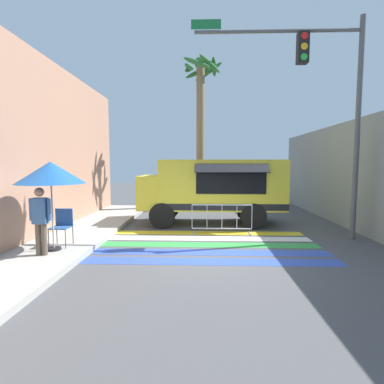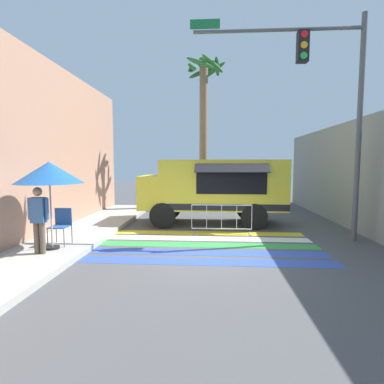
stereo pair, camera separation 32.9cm
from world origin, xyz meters
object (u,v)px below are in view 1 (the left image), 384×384
(folding_chair, at_px, (62,223))
(food_truck, at_px, (210,186))
(palm_tree, at_px, (201,112))
(patio_umbrella, at_px, (51,173))
(barricade_front, at_px, (222,219))
(traffic_signal_pole, at_px, (326,89))
(vendor_person, at_px, (40,217))

(folding_chair, bearing_deg, food_truck, 57.35)
(folding_chair, relative_size, palm_tree, 0.13)
(patio_umbrella, relative_size, barricade_front, 1.11)
(food_truck, height_order, patio_umbrella, food_truck)
(traffic_signal_pole, xyz_separation_m, barricade_front, (-3.07, 0.62, -4.12))
(patio_umbrella, xyz_separation_m, palm_tree, (3.73, 8.20, 2.91))
(barricade_front, bearing_deg, traffic_signal_pole, -11.46)
(food_truck, xyz_separation_m, traffic_signal_pole, (3.42, -2.39, 3.13))
(vendor_person, bearing_deg, palm_tree, 55.60)
(traffic_signal_pole, height_order, patio_umbrella, traffic_signal_pole)
(palm_tree, bearing_deg, patio_umbrella, -114.47)
(traffic_signal_pole, distance_m, palm_tree, 7.29)
(traffic_signal_pole, relative_size, patio_umbrella, 2.97)
(folding_chair, bearing_deg, barricade_front, 39.47)
(patio_umbrella, height_order, vendor_person, patio_umbrella)
(traffic_signal_pole, bearing_deg, palm_tree, 121.79)
(food_truck, bearing_deg, vendor_person, -131.23)
(food_truck, distance_m, barricade_front, 2.06)
(traffic_signal_pole, distance_m, folding_chair, 8.62)
(food_truck, relative_size, traffic_signal_pole, 0.82)
(vendor_person, xyz_separation_m, palm_tree, (3.81, 8.62, 3.96))
(vendor_person, bearing_deg, folding_chair, 73.62)
(food_truck, relative_size, barricade_front, 2.72)
(vendor_person, distance_m, palm_tree, 10.22)
(traffic_signal_pole, bearing_deg, food_truck, 145.02)
(vendor_person, relative_size, barricade_front, 0.81)
(food_truck, distance_m, vendor_person, 6.43)
(traffic_signal_pole, height_order, folding_chair, traffic_signal_pole)
(food_truck, xyz_separation_m, palm_tree, (-0.42, 3.80, 3.56))
(barricade_front, bearing_deg, palm_tree, 97.85)
(vendor_person, relative_size, palm_tree, 0.21)
(palm_tree, bearing_deg, folding_chair, -115.74)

